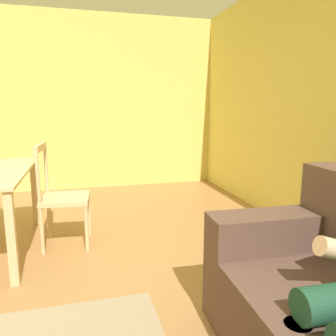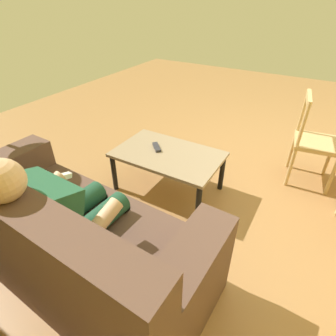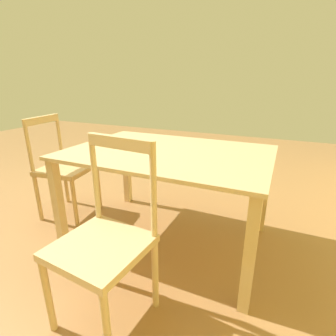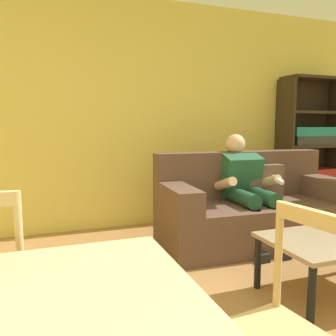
# 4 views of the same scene
# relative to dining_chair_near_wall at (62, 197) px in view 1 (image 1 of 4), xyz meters

# --- Properties ---
(wall_side) EXTENTS (0.12, 5.94, 2.67)m
(wall_side) POSITION_rel_dining_chair_near_wall_xyz_m (-2.28, -0.58, 0.88)
(wall_side) COLOR #D2BE5D
(wall_side) RESTS_ON ground_plane
(dining_chair_near_wall) EXTENTS (0.46, 0.46, 0.95)m
(dining_chair_near_wall) POSITION_rel_dining_chair_near_wall_xyz_m (0.00, 0.00, 0.00)
(dining_chair_near_wall) COLOR #D1B27F
(dining_chair_near_wall) RESTS_ON ground_plane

